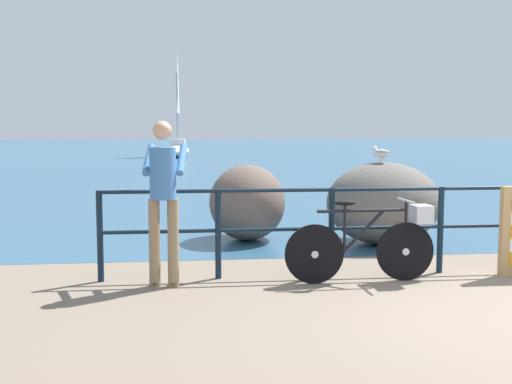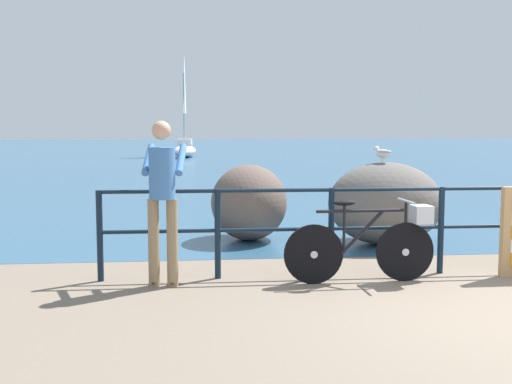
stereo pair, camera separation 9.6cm
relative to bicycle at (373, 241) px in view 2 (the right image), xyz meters
name	(u,v)px [view 2 (the right image)]	position (x,y,z in m)	size (l,w,h in m)	color
ground_plane	(264,172)	(0.92, 18.61, -0.51)	(120.00, 120.00, 0.10)	#756656
sea_surface	(227,148)	(0.92, 46.34, -0.46)	(120.00, 90.00, 0.01)	#2D5675
promenade_railing	(441,220)	(0.92, 0.35, 0.17)	(7.92, 0.07, 1.02)	black
bicycle	(373,241)	(0.00, 0.00, 0.00)	(1.70, 0.48, 0.92)	black
person_at_railing	(163,195)	(-2.30, 0.07, 0.53)	(0.49, 0.65, 1.78)	#8C7251
breakwater_boulder_main	(385,203)	(0.83, 2.23, 0.14)	(1.67, 1.51, 1.21)	#605B56
breakwater_boulder_left	(249,202)	(-1.13, 2.78, 0.11)	(1.15, 1.38, 1.15)	brown
seagull	(383,153)	(0.78, 2.22, 0.88)	(0.25, 0.32, 0.23)	gold
sailboat	(185,145)	(-2.45, 30.95, 0.24)	(1.57, 4.47, 6.16)	white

